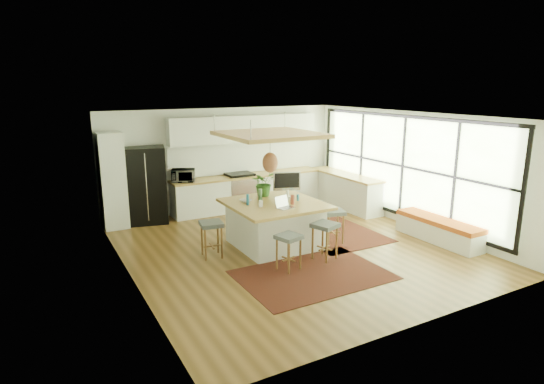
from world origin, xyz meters
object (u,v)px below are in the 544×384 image
stool_near_right (325,242)px  stool_right_back (310,217)px  fridge (147,185)px  laptop (286,202)px  stool_right_front (333,226)px  microwave (183,174)px  island_plant (264,185)px  island (275,224)px  monitor (287,185)px  stool_near_left (289,251)px  stool_left_side (212,239)px

stool_near_right → stool_right_back: bearing=66.5°
fridge → laptop: bearing=-48.2°
stool_right_back → stool_right_front: bearing=-85.6°
stool_right_back → microwave: (-2.11, 2.53, 0.76)m
fridge → island_plant: bearing=-36.5°
stool_near_right → stool_right_front: size_ratio=1.02×
microwave → laptop: bearing=-52.6°
island → monitor: 0.92m
island → microwave: bearing=108.8°
fridge → laptop: 3.90m
stool_near_right → island_plant: island_plant is taller
fridge → laptop: fridge is taller
stool_near_right → microwave: microwave is taller
stool_near_left → stool_left_side: (-0.98, 1.28, 0.00)m
stool_near_left → stool_right_front: (1.59, 0.79, 0.00)m
fridge → stool_near_left: bearing=-57.4°
island → stool_right_back: size_ratio=2.49×
stool_left_side → island_plant: island_plant is taller
stool_near_left → microwave: 4.25m
laptop → monitor: size_ratio=0.59×
fridge → stool_near_right: 4.74m
stool_near_left → laptop: size_ratio=1.89×
laptop → monitor: 0.94m
stool_left_side → island_plant: 1.77m
island → microwave: 3.13m
monitor → microwave: size_ratio=1.06×
stool_right_front → stool_left_side: stool_right_front is taller
monitor → microwave: 2.98m
island → island_plant: size_ratio=3.15×
stool_right_back → stool_left_side: size_ratio=1.04×
fridge → stool_left_side: size_ratio=2.61×
island → stool_left_side: 1.39m
microwave → island_plant: size_ratio=0.96×
monitor → microwave: monitor is taller
island → microwave: size_ratio=3.27×
stool_right_front → fridge: bearing=132.5°
stool_right_back → island_plant: (-1.05, 0.26, 0.80)m
stool_left_side → microwave: 2.99m
fridge → island: size_ratio=1.00×
stool_right_back → laptop: (-1.14, -0.85, 0.70)m
monitor → stool_right_front: bearing=-25.7°
stool_near_left → fridge: bearing=109.8°
stool_near_left → monitor: bearing=60.4°
fridge → monitor: bearing=-35.0°
island → stool_right_front: island is taller
island → microwave: microwave is taller
fridge → stool_left_side: fridge is taller
island → stool_right_back: (1.12, 0.37, -0.11)m
island_plant → stool_near_right: bearing=-77.4°
island_plant → island: bearing=-96.8°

